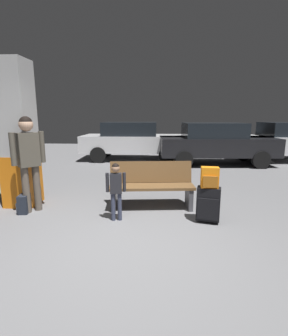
{
  "coord_description": "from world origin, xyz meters",
  "views": [
    {
      "loc": [
        0.49,
        -3.15,
        1.76
      ],
      "look_at": [
        0.2,
        1.3,
        0.85
      ],
      "focal_mm": 27.49,
      "sensor_mm": 36.0,
      "label": 1
    }
  ],
  "objects_px": {
    "backpack_dark_floor": "(24,204)",
    "parked_car_near": "(216,142)",
    "adult": "(28,154)",
    "backpack_bright": "(210,178)",
    "parked_car_side": "(287,141)",
    "parked_car_far": "(133,140)",
    "child": "(116,186)",
    "bench": "(151,186)",
    "structural_pillar": "(18,136)",
    "suitcase": "(208,204)"
  },
  "relations": [
    {
      "from": "bench",
      "to": "child",
      "type": "relative_size",
      "value": 1.66
    },
    {
      "from": "structural_pillar",
      "to": "backpack_dark_floor",
      "type": "relative_size",
      "value": 8.2
    },
    {
      "from": "structural_pillar",
      "to": "parked_car_side",
      "type": "xyz_separation_m",
      "value": [
        7.71,
        5.64,
        -0.58
      ]
    },
    {
      "from": "structural_pillar",
      "to": "parked_car_far",
      "type": "height_order",
      "value": "structural_pillar"
    },
    {
      "from": "backpack_dark_floor",
      "to": "parked_car_near",
      "type": "relative_size",
      "value": 0.08
    },
    {
      "from": "suitcase",
      "to": "backpack_bright",
      "type": "relative_size",
      "value": 1.78
    },
    {
      "from": "suitcase",
      "to": "child",
      "type": "height_order",
      "value": "child"
    },
    {
      "from": "parked_car_far",
      "to": "parked_car_side",
      "type": "distance_m",
      "value": 6.09
    },
    {
      "from": "bench",
      "to": "backpack_dark_floor",
      "type": "distance_m",
      "value": 2.39
    },
    {
      "from": "bench",
      "to": "backpack_bright",
      "type": "bearing_deg",
      "value": -33.99
    },
    {
      "from": "suitcase",
      "to": "parked_car_near",
      "type": "relative_size",
      "value": 0.14
    },
    {
      "from": "backpack_bright",
      "to": "parked_car_far",
      "type": "relative_size",
      "value": 0.08
    },
    {
      "from": "suitcase",
      "to": "backpack_dark_floor",
      "type": "bearing_deg",
      "value": 176.08
    },
    {
      "from": "structural_pillar",
      "to": "backpack_bright",
      "type": "height_order",
      "value": "structural_pillar"
    },
    {
      "from": "parked_car_far",
      "to": "parked_car_side",
      "type": "height_order",
      "value": "same"
    },
    {
      "from": "bench",
      "to": "suitcase",
      "type": "relative_size",
      "value": 2.73
    },
    {
      "from": "bench",
      "to": "parked_car_side",
      "type": "height_order",
      "value": "parked_car_side"
    },
    {
      "from": "structural_pillar",
      "to": "backpack_bright",
      "type": "distance_m",
      "value": 3.67
    },
    {
      "from": "bench",
      "to": "structural_pillar",
      "type": "bearing_deg",
      "value": 179.36
    },
    {
      "from": "adult",
      "to": "parked_car_far",
      "type": "xyz_separation_m",
      "value": [
        1.25,
        5.93,
        -0.28
      ]
    },
    {
      "from": "child",
      "to": "parked_car_far",
      "type": "xyz_separation_m",
      "value": [
        -0.38,
        6.25,
        0.19
      ]
    },
    {
      "from": "parked_car_side",
      "to": "parked_car_far",
      "type": "bearing_deg",
      "value": -179.23
    },
    {
      "from": "backpack_bright",
      "to": "parked_car_near",
      "type": "bearing_deg",
      "value": 77.47
    },
    {
      "from": "backpack_dark_floor",
      "to": "parked_car_near",
      "type": "bearing_deg",
      "value": 48.92
    },
    {
      "from": "parked_car_side",
      "to": "child",
      "type": "bearing_deg",
      "value": -132.02
    },
    {
      "from": "backpack_bright",
      "to": "parked_car_side",
      "type": "relative_size",
      "value": 0.08
    },
    {
      "from": "bench",
      "to": "parked_car_side",
      "type": "relative_size",
      "value": 0.39
    },
    {
      "from": "structural_pillar",
      "to": "child",
      "type": "height_order",
      "value": "structural_pillar"
    },
    {
      "from": "bench",
      "to": "parked_car_side",
      "type": "bearing_deg",
      "value": 47.86
    },
    {
      "from": "adult",
      "to": "parked_car_near",
      "type": "xyz_separation_m",
      "value": [
        4.38,
        5.08,
        -0.28
      ]
    },
    {
      "from": "backpack_bright",
      "to": "structural_pillar",
      "type": "bearing_deg",
      "value": 169.11
    },
    {
      "from": "structural_pillar",
      "to": "parked_car_near",
      "type": "height_order",
      "value": "structural_pillar"
    },
    {
      "from": "backpack_dark_floor",
      "to": "parked_car_near",
      "type": "distance_m",
      "value": 6.88
    },
    {
      "from": "bench",
      "to": "parked_car_near",
      "type": "relative_size",
      "value": 0.39
    },
    {
      "from": "bench",
      "to": "child",
      "type": "height_order",
      "value": "child"
    },
    {
      "from": "child",
      "to": "parked_car_far",
      "type": "distance_m",
      "value": 6.26
    },
    {
      "from": "structural_pillar",
      "to": "bench",
      "type": "bearing_deg",
      "value": -0.64
    },
    {
      "from": "structural_pillar",
      "to": "adult",
      "type": "bearing_deg",
      "value": -44.86
    },
    {
      "from": "backpack_bright",
      "to": "child",
      "type": "relative_size",
      "value": 0.34
    },
    {
      "from": "backpack_dark_floor",
      "to": "parked_car_near",
      "type": "height_order",
      "value": "parked_car_near"
    },
    {
      "from": "parked_car_side",
      "to": "suitcase",
      "type": "bearing_deg",
      "value": -123.34
    },
    {
      "from": "backpack_bright",
      "to": "child",
      "type": "bearing_deg",
      "value": -179.72
    },
    {
      "from": "structural_pillar",
      "to": "parked_car_near",
      "type": "distance_m",
      "value": 6.71
    },
    {
      "from": "bench",
      "to": "adult",
      "type": "xyz_separation_m",
      "value": [
        -2.21,
        -0.34,
        0.64
      ]
    },
    {
      "from": "backpack_dark_floor",
      "to": "parked_car_far",
      "type": "height_order",
      "value": "parked_car_far"
    },
    {
      "from": "backpack_bright",
      "to": "child",
      "type": "height_order",
      "value": "child"
    },
    {
      "from": "suitcase",
      "to": "parked_car_side",
      "type": "bearing_deg",
      "value": 56.66
    },
    {
      "from": "backpack_bright",
      "to": "parked_car_near",
      "type": "height_order",
      "value": "parked_car_near"
    },
    {
      "from": "adult",
      "to": "parked_car_side",
      "type": "relative_size",
      "value": 0.41
    },
    {
      "from": "structural_pillar",
      "to": "parked_car_side",
      "type": "height_order",
      "value": "structural_pillar"
    }
  ]
}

